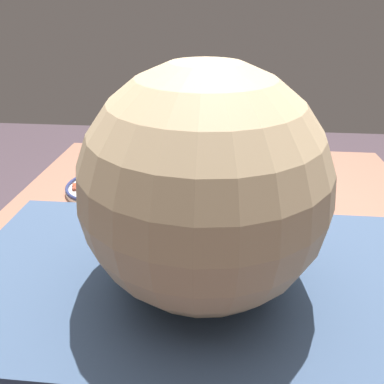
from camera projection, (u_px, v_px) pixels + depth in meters
name	position (u px, v px, depth m)	size (l,w,h in m)	color
ground_plane	(210.00, 369.00, 1.42)	(6.00, 6.00, 0.00)	#483942
dining_table	(215.00, 234.00, 1.11)	(1.25, 0.95, 0.76)	#A06954
plate_near_main	(299.00, 166.00, 1.26)	(0.23, 0.23, 0.06)	silver
plate_center_pancakes	(100.00, 187.00, 1.14)	(0.22, 0.22, 0.04)	white
plate_far_companion	(195.00, 226.00, 0.93)	(0.28, 0.28, 0.09)	white
coffee_mug	(30.00, 247.00, 0.80)	(0.10, 0.09, 0.10)	#334772
drinking_glass	(304.00, 186.00, 1.05)	(0.08, 0.08, 0.12)	silver
fork_near	(261.00, 193.00, 1.12)	(0.18, 0.06, 0.01)	silver
fork_far	(295.00, 238.00, 0.91)	(0.18, 0.05, 0.01)	silver
tea_spoon	(130.00, 285.00, 0.76)	(0.20, 0.06, 0.01)	silver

